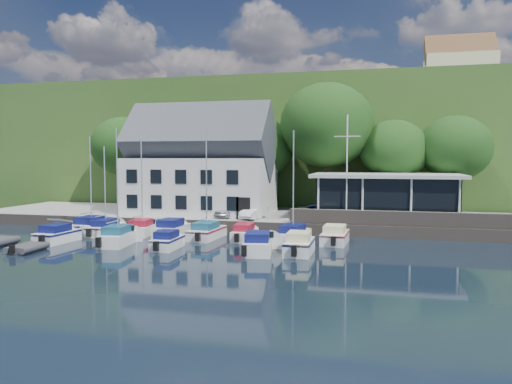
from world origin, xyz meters
TOP-DOWN VIEW (x-y plane):
  - ground at (0.00, 0.00)m, footprint 180.00×180.00m
  - quay at (0.00, 17.50)m, footprint 60.00×13.00m
  - quay_face at (0.00, 11.00)m, footprint 60.00×0.30m
  - hillside at (0.00, 62.00)m, footprint 160.00×75.00m
  - field_patch at (8.00, 70.00)m, footprint 50.00×30.00m
  - farmhouse at (22.00, 52.00)m, footprint 10.40×7.00m
  - harbor_building at (-7.00, 16.50)m, footprint 14.40×8.20m
  - club_pavilion at (11.00, 16.00)m, footprint 13.20×7.20m
  - seawall at (12.00, 11.40)m, footprint 18.00×0.50m
  - gangway at (-16.50, 9.00)m, footprint 1.20×6.00m
  - car_silver at (-3.11, 13.83)m, footprint 2.56×4.08m
  - car_white at (-0.67, 13.20)m, footprint 2.07×4.02m
  - car_dgrey at (3.74, 13.81)m, footprint 1.67×3.94m
  - car_blue at (4.81, 13.99)m, footprint 2.17×4.31m
  - flagpole at (7.66, 12.70)m, footprint 2.21×0.20m
  - tree_0 at (-18.49, 21.95)m, footprint 7.52×7.52m
  - tree_1 at (-13.35, 21.22)m, footprint 7.73×7.73m
  - tree_2 at (-2.12, 21.53)m, footprint 7.20×7.20m
  - tree_3 at (5.00, 21.50)m, footprint 9.73×9.73m
  - tree_4 at (11.78, 21.70)m, footprint 6.86×6.86m
  - tree_5 at (17.57, 21.85)m, footprint 7.11×7.11m
  - boat_r1_0 at (-13.70, 7.42)m, footprint 2.39×5.98m
  - boat_r1_1 at (-12.24, 7.21)m, footprint 2.36×6.21m
  - boat_r1_2 at (-9.11, 7.82)m, footprint 2.50×5.44m
  - boat_r1_3 at (-6.22, 7.32)m, footprint 2.14×5.84m
  - boat_r1_4 at (-3.17, 7.37)m, footprint 2.38×6.43m
  - boat_r1_5 at (0.04, 7.30)m, footprint 1.88×5.28m
  - boat_r1_6 at (3.97, 7.10)m, footprint 2.79×6.59m
  - boat_r1_7 at (7.15, 7.51)m, footprint 2.21×5.62m
  - boat_r2_0 at (-13.79, 2.78)m, footprint 2.32×5.43m
  - boat_r2_1 at (-8.64, 2.92)m, footprint 2.68×6.13m
  - boat_r2_2 at (-4.39, 2.36)m, footprint 1.77×4.74m
  - boat_r2_3 at (2.33, 2.43)m, footprint 3.05×6.27m
  - boat_r2_4 at (5.15, 2.74)m, footprint 1.98×5.23m
  - dinghy_1 at (-13.47, -1.05)m, footprint 1.91×3.07m

SIDE VIEW (x-z plane):
  - ground at x=0.00m, z-range 0.00..0.00m
  - gangway at x=-16.50m, z-range -0.70..0.70m
  - dinghy_1 at x=-13.47m, z-range 0.00..0.70m
  - quay at x=0.00m, z-range 0.00..1.00m
  - quay_face at x=0.00m, z-range 0.00..1.00m
  - boat_r2_2 at x=-4.39m, z-range 0.00..1.36m
  - boat_r1_5 at x=0.04m, z-range 0.00..1.37m
  - boat_r2_0 at x=-13.79m, z-range 0.00..1.45m
  - boat_r1_7 at x=7.15m, z-range 0.00..1.45m
  - boat_r2_3 at x=2.33m, z-range 0.00..1.48m
  - boat_r1_3 at x=-6.22m, z-range 0.00..1.54m
  - boat_r2_4 at x=5.15m, z-range 0.00..1.56m
  - car_dgrey at x=3.74m, z-range 1.00..2.13m
  - seawall at x=12.00m, z-range 1.00..2.20m
  - car_white at x=-0.67m, z-range 1.00..2.26m
  - car_silver at x=-3.11m, z-range 1.00..2.29m
  - car_blue at x=4.81m, z-range 1.00..2.41m
  - club_pavilion at x=11.00m, z-range 1.00..5.10m
  - boat_r1_2 at x=-9.11m, z-range 0.00..8.32m
  - boat_r1_1 at x=-12.24m, z-range 0.00..8.35m
  - boat_r1_4 at x=-3.17m, z-range 0.00..8.49m
  - boat_r1_6 at x=3.97m, z-range 0.00..8.82m
  - boat_r2_1 at x=-8.64m, z-range 0.00..9.18m
  - boat_r1_0 at x=-13.70m, z-range 0.00..9.32m
  - harbor_building at x=-7.00m, z-range 1.00..9.70m
  - flagpole at x=7.66m, z-range 1.00..10.23m
  - tree_4 at x=11.78m, z-range 1.00..10.37m
  - tree_5 at x=17.57m, z-range 1.00..10.72m
  - tree_2 at x=-2.12m, z-range 1.00..10.84m
  - tree_0 at x=-18.49m, z-range 1.00..11.28m
  - tree_1 at x=-13.35m, z-range 1.00..11.57m
  - tree_3 at x=5.00m, z-range 1.00..14.30m
  - hillside at x=0.00m, z-range 0.00..16.00m
  - field_patch at x=8.00m, z-range 16.00..16.30m
  - farmhouse at x=22.00m, z-range 16.00..24.20m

